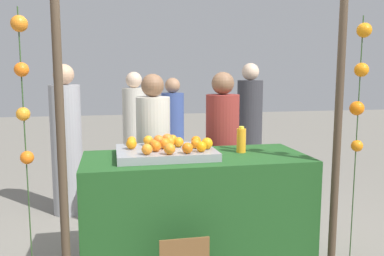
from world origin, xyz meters
TOP-DOWN VIEW (x-y plane):
  - stall_counter at (0.00, 0.00)m, footprint 1.74×0.77m
  - orange_tray at (-0.23, 0.03)m, footprint 0.75×0.56m
  - orange_0 at (-0.32, 0.04)m, footprint 0.07×0.07m
  - orange_1 at (-0.12, 0.08)m, footprint 0.08×0.08m
  - orange_2 at (-0.39, -0.17)m, footprint 0.08×0.08m
  - orange_3 at (-0.23, -0.19)m, footprint 0.08×0.08m
  - orange_4 at (-0.10, -0.18)m, footprint 0.08×0.08m
  - orange_5 at (0.00, -0.00)m, footprint 0.08×0.08m
  - orange_6 at (-0.49, 0.07)m, footprint 0.08×0.08m
  - orange_7 at (-0.24, 0.03)m, footprint 0.08×0.08m
  - orange_8 at (-0.48, 0.23)m, footprint 0.07×0.07m
  - orange_9 at (-0.19, 0.09)m, footprint 0.08×0.08m
  - orange_10 at (0.03, 0.12)m, footprint 0.08×0.08m
  - orange_11 at (-0.14, 0.26)m, footprint 0.07×0.07m
  - orange_12 at (0.08, -0.05)m, footprint 0.09×0.09m
  - orange_13 at (-0.32, -0.07)m, footprint 0.08×0.08m
  - orange_14 at (-0.35, 0.20)m, footprint 0.08×0.08m
  - orange_15 at (-0.27, 0.16)m, footprint 0.09×0.09m
  - orange_16 at (0.01, -0.14)m, footprint 0.08×0.08m
  - orange_17 at (-0.19, 0.21)m, footprint 0.09×0.09m
  - juice_bottle at (0.39, 0.07)m, footprint 0.08×0.08m
  - vendor_left at (-0.26, 0.66)m, footprint 0.31×0.31m
  - vendor_right at (0.40, 0.66)m, footprint 0.32×0.32m
  - crowd_person_0 at (0.16, 2.29)m, footprint 0.30×0.30m
  - crowd_person_1 at (-0.34, 2.39)m, footprint 0.32×0.32m
  - crowd_person_2 at (-1.13, 1.55)m, footprint 0.33×0.33m
  - crowd_person_3 at (1.19, 2.14)m, footprint 0.34×0.34m
  - canopy_post_left at (-0.95, -0.42)m, footprint 0.06×0.06m
  - canopy_post_right at (0.95, -0.42)m, footprint 0.06×0.06m
  - garland_strand_left at (-1.16, -0.42)m, footprint 0.10×0.10m
  - garland_strand_right at (1.08, -0.46)m, footprint 0.11×0.12m

SIDE VIEW (x-z plane):
  - stall_counter at x=0.00m, z-range 0.00..0.93m
  - crowd_person_0 at x=0.16m, z-range -0.05..1.45m
  - vendor_left at x=-0.26m, z-range -0.05..1.51m
  - crowd_person_1 at x=-0.34m, z-range -0.05..1.52m
  - vendor_right at x=0.40m, z-range -0.05..1.52m
  - crowd_person_2 at x=-1.13m, z-range -0.06..1.61m
  - crowd_person_3 at x=1.19m, z-range -0.06..1.64m
  - orange_tray at x=-0.23m, z-range 0.93..0.99m
  - orange_0 at x=-0.32m, z-range 0.99..1.06m
  - orange_11 at x=-0.14m, z-range 0.99..1.06m
  - orange_8 at x=-0.48m, z-range 0.99..1.06m
  - orange_5 at x=0.00m, z-range 0.99..1.06m
  - orange_10 at x=0.03m, z-range 0.99..1.07m
  - orange_16 at x=0.01m, z-range 0.99..1.07m
  - orange_2 at x=-0.39m, z-range 0.99..1.07m
  - orange_1 at x=-0.12m, z-range 0.99..1.07m
  - orange_13 at x=-0.32m, z-range 0.99..1.07m
  - orange_14 at x=-0.35m, z-range 0.99..1.07m
  - orange_4 at x=-0.10m, z-range 0.99..1.07m
  - orange_7 at x=-0.24m, z-range 0.99..1.07m
  - juice_bottle at x=0.39m, z-range 0.92..1.14m
  - orange_9 at x=-0.19m, z-range 0.99..1.07m
  - orange_6 at x=-0.49m, z-range 0.99..1.07m
  - orange_3 at x=-0.23m, z-range 0.99..1.07m
  - orange_15 at x=-0.27m, z-range 0.99..1.08m
  - orange_12 at x=0.08m, z-range 0.99..1.08m
  - orange_17 at x=-0.19m, z-range 0.99..1.08m
  - canopy_post_left at x=-0.95m, z-range 0.00..2.07m
  - canopy_post_right at x=0.95m, z-range 0.00..2.07m
  - garland_strand_right at x=1.08m, z-range 0.51..2.47m
  - garland_strand_left at x=-1.16m, z-range 0.52..2.48m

